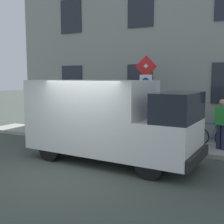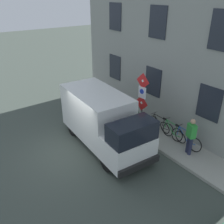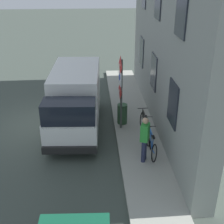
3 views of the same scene
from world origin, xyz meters
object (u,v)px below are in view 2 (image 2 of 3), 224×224
(pedestrian, at_px, (191,135))
(bicycle_black, at_px, (160,125))
(bicycle_blue, at_px, (186,139))
(litter_bin, at_px, (137,122))
(delivery_van, at_px, (103,119))
(sign_post_stacked, at_px, (142,98))
(bicycle_green, at_px, (172,132))

(pedestrian, bearing_deg, bicycle_black, -77.66)
(bicycle_blue, relative_size, bicycle_black, 1.00)
(bicycle_black, relative_size, pedestrian, 1.00)
(bicycle_blue, distance_m, litter_bin, 2.64)
(bicycle_black, bearing_deg, pedestrian, 168.67)
(pedestrian, bearing_deg, delivery_van, -28.04)
(sign_post_stacked, relative_size, pedestrian, 1.80)
(sign_post_stacked, height_order, delivery_van, sign_post_stacked)
(delivery_van, bearing_deg, sign_post_stacked, 77.48)
(delivery_van, height_order, bicycle_blue, delivery_van)
(bicycle_black, bearing_deg, sign_post_stacked, 66.46)
(sign_post_stacked, xyz_separation_m, bicycle_blue, (1.00, -2.04, -1.62))
(bicycle_green, bearing_deg, litter_bin, 30.39)
(bicycle_green, xyz_separation_m, bicycle_black, (-0.00, 0.82, 0.00))
(sign_post_stacked, relative_size, litter_bin, 3.44)
(bicycle_black, bearing_deg, bicycle_green, 178.36)
(bicycle_black, distance_m, pedestrian, 2.21)
(delivery_van, xyz_separation_m, bicycle_blue, (2.90, -2.57, -0.82))
(sign_post_stacked, xyz_separation_m, bicycle_black, (1.00, -0.40, -1.62))
(litter_bin, bearing_deg, sign_post_stacked, -107.85)
(sign_post_stacked, distance_m, bicycle_green, 2.27)
(pedestrian, bearing_deg, bicycle_blue, -105.81)
(sign_post_stacked, height_order, pedestrian, sign_post_stacked)
(bicycle_green, xyz_separation_m, pedestrian, (-0.36, -1.28, 0.56))
(delivery_van, bearing_deg, bicycle_green, 61.86)
(bicycle_blue, relative_size, pedestrian, 0.99)
(sign_post_stacked, bearing_deg, bicycle_blue, -63.93)
(bicycle_green, distance_m, pedestrian, 1.44)
(delivery_van, distance_m, litter_bin, 2.18)
(bicycle_green, bearing_deg, bicycle_blue, -176.60)
(sign_post_stacked, height_order, bicycle_black, sign_post_stacked)
(bicycle_green, bearing_deg, sign_post_stacked, 42.73)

